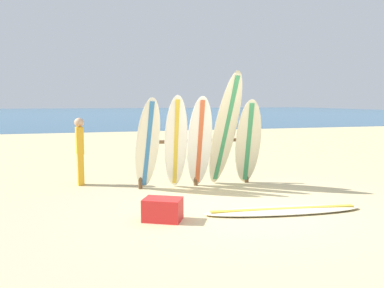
{
  "coord_description": "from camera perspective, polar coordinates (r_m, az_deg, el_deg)",
  "views": [
    {
      "loc": [
        -2.75,
        -6.19,
        1.91
      ],
      "look_at": [
        -0.33,
        2.38,
        0.92
      ],
      "focal_mm": 36.19,
      "sensor_mm": 36.0,
      "label": 1
    }
  ],
  "objects": [
    {
      "name": "ground_plane",
      "position": [
        7.04,
        7.98,
        -9.43
      ],
      "size": [
        120.0,
        120.0,
        0.0
      ],
      "primitive_type": "plane",
      "color": "#CCB784"
    },
    {
      "name": "ocean_water",
      "position": [
        64.28,
        -13.38,
        4.51
      ],
      "size": [
        120.0,
        80.0,
        0.01
      ],
      "primitive_type": "cube",
      "color": "#1E5984",
      "rests_on": "ground"
    },
    {
      "name": "surfboard_rack",
      "position": [
        8.7,
        0.54,
        -1.33
      ],
      "size": [
        2.61,
        0.09,
        1.17
      ],
      "color": "brown",
      "rests_on": "ground"
    },
    {
      "name": "surfboard_leaning_far_left",
      "position": [
        8.16,
        -6.57,
        -0.09
      ],
      "size": [
        0.62,
        0.83,
        1.99
      ],
      "color": "silver",
      "rests_on": "ground"
    },
    {
      "name": "surfboard_leaning_left",
      "position": [
        8.22,
        -2.39,
        0.15
      ],
      "size": [
        0.6,
        0.93,
        2.04
      ],
      "color": "white",
      "rests_on": "ground"
    },
    {
      "name": "surfboard_leaning_center_left",
      "position": [
        8.38,
        1.13,
        0.22
      ],
      "size": [
        0.61,
        0.81,
        2.02
      ],
      "color": "white",
      "rests_on": "ground"
    },
    {
      "name": "surfboard_leaning_center",
      "position": [
        8.54,
        4.92,
        2.08
      ],
      "size": [
        0.77,
        1.11,
        2.55
      ],
      "color": "beige",
      "rests_on": "ground"
    },
    {
      "name": "surfboard_leaning_center_right",
      "position": [
        8.81,
        8.27,
        0.23
      ],
      "size": [
        0.68,
        0.77,
        1.96
      ],
      "color": "beige",
      "rests_on": "ground"
    },
    {
      "name": "surfboard_lying_on_sand",
      "position": [
        6.93,
        13.33,
        -9.5
      ],
      "size": [
        2.83,
        0.87,
        0.08
      ],
      "color": "beige",
      "rests_on": "ground"
    },
    {
      "name": "beachgoer_standing",
      "position": [
        9.09,
        -16.2,
        -0.62
      ],
      "size": [
        0.21,
        0.26,
        1.53
      ],
      "color": "gold",
      "rests_on": "ground"
    },
    {
      "name": "cooler_box",
      "position": [
        6.3,
        -4.34,
        -9.6
      ],
      "size": [
        0.72,
        0.63,
        0.36
      ],
      "primitive_type": "cube",
      "rotation": [
        0.0,
        0.0,
        -0.47
      ],
      "color": "red",
      "rests_on": "ground"
    }
  ]
}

